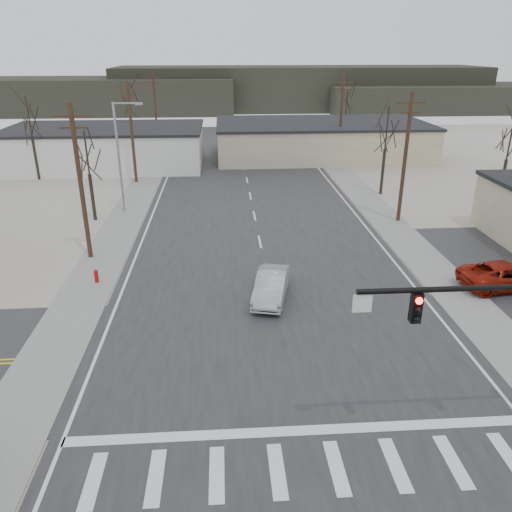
{
  "coord_description": "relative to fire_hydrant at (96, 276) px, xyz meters",
  "views": [
    {
      "loc": [
        -2.55,
        -19.39,
        13.03
      ],
      "look_at": [
        -0.87,
        5.32,
        2.6
      ],
      "focal_mm": 35.0,
      "sensor_mm": 36.0,
      "label": 1
    }
  ],
  "objects": [
    {
      "name": "ground",
      "position": [
        10.2,
        -8.0,
        -0.45
      ],
      "size": [
        140.0,
        140.0,
        0.0
      ],
      "primitive_type": "plane",
      "color": "beige",
      "rests_on": "ground"
    },
    {
      "name": "main_road",
      "position": [
        10.2,
        7.0,
        -0.43
      ],
      "size": [
        18.0,
        110.0,
        0.05
      ],
      "primitive_type": "cube",
      "color": "#252527",
      "rests_on": "ground"
    },
    {
      "name": "cross_road",
      "position": [
        10.2,
        -8.0,
        -0.43
      ],
      "size": [
        90.0,
        10.0,
        0.04
      ],
      "primitive_type": "cube",
      "color": "#252527",
      "rests_on": "ground"
    },
    {
      "name": "sidewalk_left",
      "position": [
        -0.4,
        12.0,
        -0.42
      ],
      "size": [
        3.0,
        90.0,
        0.06
      ],
      "primitive_type": "cube",
      "color": "gray",
      "rests_on": "ground"
    },
    {
      "name": "sidewalk_right",
      "position": [
        20.8,
        12.0,
        -0.42
      ],
      "size": [
        3.0,
        90.0,
        0.06
      ],
      "primitive_type": "cube",
      "color": "gray",
      "rests_on": "ground"
    },
    {
      "name": "fire_hydrant",
      "position": [
        0.0,
        0.0,
        0.0
      ],
      "size": [
        0.24,
        0.24,
        0.87
      ],
      "color": "#A50C0C",
      "rests_on": "ground"
    },
    {
      "name": "building_left_far",
      "position": [
        -5.8,
        32.0,
        1.8
      ],
      "size": [
        22.3,
        12.3,
        4.5
      ],
      "color": "silver",
      "rests_on": "ground"
    },
    {
      "name": "building_right_far",
      "position": [
        20.2,
        36.0,
        1.7
      ],
      "size": [
        26.3,
        14.3,
        4.3
      ],
      "color": "beige",
      "rests_on": "ground"
    },
    {
      "name": "upole_left_b",
      "position": [
        -1.3,
        4.0,
        4.77
      ],
      "size": [
        2.2,
        0.3,
        10.0
      ],
      "color": "#3F2C1D",
      "rests_on": "ground"
    },
    {
      "name": "upole_left_c",
      "position": [
        -1.3,
        24.0,
        4.77
      ],
      "size": [
        2.2,
        0.3,
        10.0
      ],
      "color": "#3F2C1D",
      "rests_on": "ground"
    },
    {
      "name": "upole_left_d",
      "position": [
        -1.3,
        44.0,
        4.77
      ],
      "size": [
        2.2,
        0.3,
        10.0
      ],
      "color": "#3F2C1D",
      "rests_on": "ground"
    },
    {
      "name": "upole_right_a",
      "position": [
        21.7,
        10.0,
        4.77
      ],
      "size": [
        2.2,
        0.3,
        10.0
      ],
      "color": "#3F2C1D",
      "rests_on": "ground"
    },
    {
      "name": "upole_right_b",
      "position": [
        21.7,
        32.0,
        4.77
      ],
      "size": [
        2.2,
        0.3,
        10.0
      ],
      "color": "#3F2C1D",
      "rests_on": "ground"
    },
    {
      "name": "streetlight_main",
      "position": [
        -0.6,
        14.0,
        4.64
      ],
      "size": [
        2.4,
        0.25,
        9.0
      ],
      "color": "gray",
      "rests_on": "ground"
    },
    {
      "name": "tree_left_near",
      "position": [
        -2.8,
        12.0,
        4.78
      ],
      "size": [
        3.3,
        3.3,
        7.35
      ],
      "color": "#33291F",
      "rests_on": "ground"
    },
    {
      "name": "tree_right_mid",
      "position": [
        22.7,
        18.0,
        5.48
      ],
      "size": [
        3.74,
        3.74,
        8.33
      ],
      "color": "#33291F",
      "rests_on": "ground"
    },
    {
      "name": "tree_left_far",
      "position": [
        -3.8,
        38.0,
        5.83
      ],
      "size": [
        3.96,
        3.96,
        8.82
      ],
      "color": "#33291F",
      "rests_on": "ground"
    },
    {
      "name": "tree_right_far",
      "position": [
        25.2,
        44.0,
        5.13
      ],
      "size": [
        3.52,
        3.52,
        7.84
      ],
      "color": "#33291F",
      "rests_on": "ground"
    },
    {
      "name": "tree_lot",
      "position": [
        32.2,
        14.0,
        5.13
      ],
      "size": [
        3.52,
        3.52,
        7.84
      ],
      "color": "#33291F",
      "rests_on": "ground"
    },
    {
      "name": "tree_left_mid",
      "position": [
        -11.8,
        26.0,
        5.83
      ],
      "size": [
        3.96,
        3.96,
        8.82
      ],
      "color": "#33291F",
      "rests_on": "ground"
    },
    {
      "name": "hill_left",
      "position": [
        -24.8,
        84.0,
        3.05
      ],
      "size": [
        70.0,
        18.0,
        7.0
      ],
      "primitive_type": "cube",
      "color": "#333026",
      "rests_on": "ground"
    },
    {
      "name": "hill_center",
      "position": [
        25.2,
        88.0,
        4.05
      ],
      "size": [
        80.0,
        18.0,
        9.0
      ],
      "primitive_type": "cube",
      "color": "#333026",
      "rests_on": "ground"
    },
    {
      "name": "hill_right",
      "position": [
        60.2,
        82.0,
        2.3
      ],
      "size": [
        60.0,
        18.0,
        5.5
      ],
      "primitive_type": "cube",
      "color": "#333026",
      "rests_on": "ground"
    },
    {
      "name": "sedan_crossing",
      "position": [
        10.17,
        -2.73,
        0.35
      ],
      "size": [
        2.62,
        4.86,
        1.52
      ],
      "primitive_type": "imported",
      "rotation": [
        0.0,
        0.0,
        -0.23
      ],
      "color": "#959C9F",
      "rests_on": "main_road"
    },
    {
      "name": "car_far_a",
      "position": [
        10.15,
        33.94,
        0.27
      ],
      "size": [
        3.42,
        5.06,
        1.36
      ],
      "primitive_type": "imported",
      "rotation": [
        0.0,
        0.0,
        3.5
      ],
      "color": "black",
      "rests_on": "main_road"
    },
    {
      "name": "car_far_b",
      "position": [
        10.54,
        54.57,
        0.27
      ],
      "size": [
        2.98,
        4.25,
        1.34
      ],
      "primitive_type": "imported",
      "rotation": [
        0.0,
        0.0,
        0.39
      ],
      "color": "black",
      "rests_on": "main_road"
    },
    {
      "name": "car_parked_red",
      "position": [
        23.91,
        -2.28,
        0.33
      ],
      "size": [
        5.61,
        2.95,
        1.51
      ],
      "primitive_type": "imported",
      "rotation": [
        0.0,
        0.0,
        1.66
      ],
      "color": "maroon",
      "rests_on": "parking_lot"
    }
  ]
}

